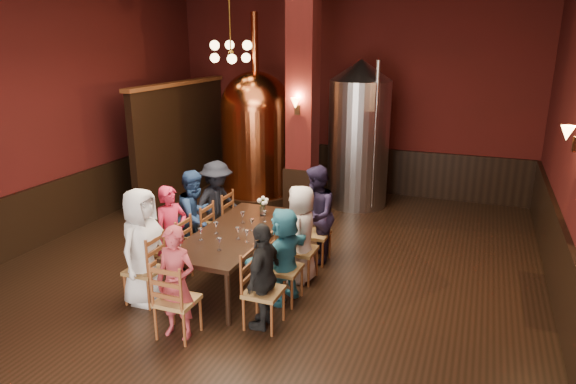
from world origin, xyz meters
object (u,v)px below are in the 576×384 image
at_px(copper_kettle, 256,135).
at_px(steel_vessel, 359,134).
at_px(person_1, 172,234).
at_px(person_0, 142,247).
at_px(person_2, 196,217).
at_px(rose_vase, 263,203).
at_px(dining_table, 236,235).

distance_m(copper_kettle, steel_vessel, 2.13).
relative_size(person_1, steel_vessel, 0.48).
bearing_deg(steel_vessel, person_0, -107.75).
bearing_deg(steel_vessel, copper_kettle, -168.64).
relative_size(person_2, steel_vessel, 0.50).
xyz_separation_m(copper_kettle, rose_vase, (1.40, -2.90, -0.45)).
distance_m(steel_vessel, rose_vase, 3.43).
distance_m(person_0, person_2, 1.33).
bearing_deg(dining_table, steel_vessel, 79.19).
bearing_deg(person_2, steel_vessel, -16.54).
bearing_deg(person_2, person_1, -172.96).
bearing_deg(rose_vase, person_2, -156.50).
height_order(person_0, person_1, person_0).
bearing_deg(person_1, person_0, -158.48).
xyz_separation_m(person_0, rose_vase, (0.93, 1.74, 0.17)).
bearing_deg(steel_vessel, person_2, -113.51).
bearing_deg(copper_kettle, person_1, -83.27).
relative_size(dining_table, copper_kettle, 0.62).
bearing_deg(dining_table, copper_kettle, 109.88).
bearing_deg(rose_vase, person_0, -118.25).
bearing_deg(dining_table, person_2, 158.78).
height_order(dining_table, person_1, person_1).
bearing_deg(copper_kettle, steel_vessel, 11.36).
distance_m(person_1, copper_kettle, 4.05).
bearing_deg(person_2, dining_table, -104.18).
height_order(person_1, rose_vase, person_1).
relative_size(person_0, steel_vessel, 0.53).
xyz_separation_m(person_1, steel_vessel, (1.62, 4.38, 0.78)).
xyz_separation_m(person_2, steel_vessel, (1.62, 3.72, 0.74)).
bearing_deg(copper_kettle, person_2, -81.95).
height_order(person_1, person_2, person_2).
height_order(copper_kettle, rose_vase, copper_kettle).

